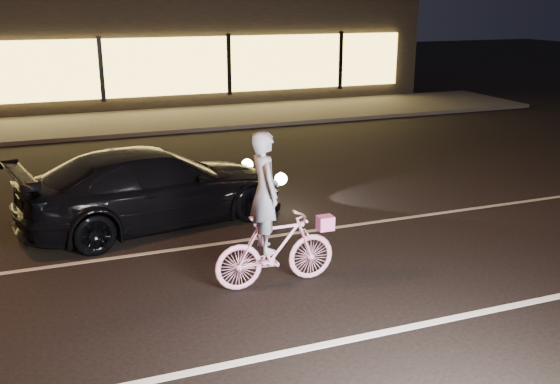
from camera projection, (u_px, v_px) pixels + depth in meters
name	position (u px, v px, depth m)	size (l,w,h in m)	color
ground	(220.00, 301.00, 8.34)	(90.00, 90.00, 0.00)	black
lane_stripe_near	(256.00, 359.00, 7.00)	(60.00, 0.12, 0.01)	silver
lane_stripe_far	(187.00, 248.00, 10.13)	(60.00, 0.10, 0.01)	gray
sidewalk	(111.00, 124.00, 19.93)	(30.00, 4.00, 0.12)	#383533
storefront	(90.00, 45.00, 24.64)	(25.40, 8.42, 4.20)	black
cyclist	(273.00, 233.00, 8.60)	(1.76, 0.61, 2.22)	#FF489A
sedan	(154.00, 187.00, 11.05)	(5.05, 2.89, 1.38)	black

